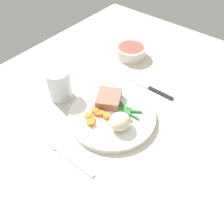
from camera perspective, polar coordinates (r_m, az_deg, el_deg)
The scene contains 10 objects.
dining_table at distance 77.35cm, azimuth -0.91°, elevation 0.29°, with size 120.00×90.00×2.00cm.
dinner_plate at distance 73.32cm, azimuth 0.00°, elevation -0.97°, with size 25.49×25.49×1.60cm, color white.
meat_portion at distance 75.43cm, azimuth -0.74°, elevation 3.06°, with size 7.69×6.94×2.73cm, color #A86B56.
mashed_potatoes at distance 68.02cm, azimuth 1.80°, elevation -2.17°, with size 6.21×5.85×4.36cm, color beige.
carrot_slices at distance 71.76cm, azimuth -3.67°, elevation -0.85°, with size 6.78×6.25×1.27cm.
green_beans at distance 73.62cm, azimuth 3.00°, elevation 0.53°, with size 5.42×9.63×0.83cm.
fork at distance 66.11cm, azimuth -9.66°, elevation -10.28°, with size 1.44×16.60×0.40cm.
knife at distance 84.51cm, azimuth 7.88°, elevation 5.72°, with size 1.70×20.50×0.64cm.
water_glass at distance 79.49cm, azimuth -11.87°, elevation 5.81°, with size 7.39×7.39×9.71cm.
salad_bowl at distance 97.20cm, azimuth 4.31°, elevation 13.63°, with size 11.22×11.22×4.00cm.
Camera 1 is at (-40.92, -34.46, 56.86)cm, focal length 40.29 mm.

